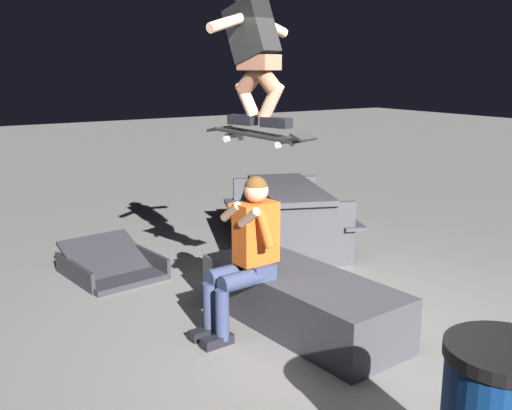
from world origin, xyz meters
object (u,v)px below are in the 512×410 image
at_px(skateboard, 259,135).
at_px(picnic_table_back, 289,207).
at_px(skater_airborne, 254,47).
at_px(person_sitting_on_ledge, 246,249).
at_px(kicker_ramp, 112,268).
at_px(ledge_box_main, 301,300).

distance_m(skateboard, picnic_table_back, 2.37).
bearing_deg(skater_airborne, person_sitting_on_ledge, 134.51).
xyz_separation_m(skateboard, kicker_ramp, (1.74, 0.69, -1.52)).
height_order(ledge_box_main, skateboard, skateboard).
bearing_deg(person_sitting_on_ledge, skater_airborne, -45.49).
distance_m(ledge_box_main, skater_airborne, 2.10).
xyz_separation_m(skateboard, picnic_table_back, (1.54, -1.43, -1.09)).
bearing_deg(picnic_table_back, kicker_ramp, 84.46).
relative_size(skater_airborne, kicker_ramp, 1.03).
bearing_deg(kicker_ramp, person_sitting_on_ledge, -166.07).
distance_m(skater_airborne, kicker_ramp, 2.86).
bearing_deg(person_sitting_on_ledge, picnic_table_back, -44.52).
bearing_deg(skateboard, ledge_box_main, -146.85).
relative_size(skater_airborne, picnic_table_back, 0.54).
relative_size(skateboard, kicker_ramp, 0.96).
xyz_separation_m(skateboard, skater_airborne, (0.05, 0.01, 0.69)).
height_order(person_sitting_on_ledge, skater_airborne, skater_airborne).
bearing_deg(skateboard, person_sitting_on_ledge, 124.01).
height_order(ledge_box_main, skater_airborne, skater_airborne).
distance_m(person_sitting_on_ledge, skateboard, 0.92).
height_order(ledge_box_main, picnic_table_back, picnic_table_back).
relative_size(ledge_box_main, kicker_ramp, 1.74).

